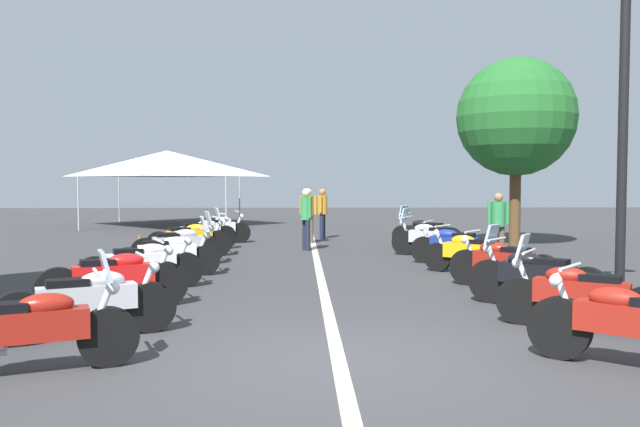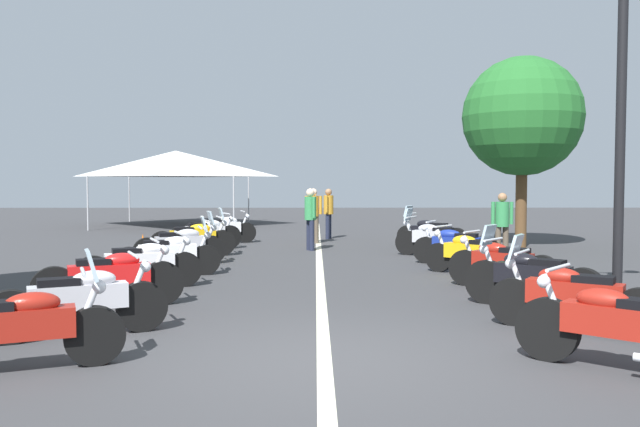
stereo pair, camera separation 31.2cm
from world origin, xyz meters
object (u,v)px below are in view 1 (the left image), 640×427
at_px(bystander_2, 498,220).
at_px(motorcycle_left_row_1, 89,301).
at_px(bystander_3, 323,210).
at_px(motorcycle_left_row_5, 179,245).
at_px(street_lamp_twin_globe, 624,70).
at_px(motorcycle_right_row_3, 502,263).
at_px(motorcycle_right_row_2, 534,276).
at_px(motorcycle_right_row_5, 453,245).
at_px(motorcycle_right_row_0, 632,325).
at_px(motorcycle_left_row_0, 30,328).
at_px(motorcycle_left_row_6, 190,238).
at_px(traffic_cone_0, 139,247).
at_px(motorcycle_left_row_3, 142,264).
at_px(roadside_tree_0, 516,117).
at_px(motorcycle_left_row_8, 218,229).
at_px(motorcycle_right_row_1, 578,294).
at_px(motorcycle_left_row_2, 115,278).
at_px(bystander_0, 308,211).
at_px(motorcycle_left_row_7, 201,233).
at_px(motorcycle_right_row_4, 470,253).
at_px(motorcycle_right_row_6, 430,238).
at_px(bystander_1, 306,214).
at_px(event_tent, 167,164).
at_px(motorcycle_right_row_7, 425,232).
at_px(motorcycle_left_row_4, 169,254).

bearing_deg(bystander_2, motorcycle_left_row_1, 138.99).
xyz_separation_m(motorcycle_left_row_1, bystander_3, (13.53, -3.28, 0.51)).
xyz_separation_m(motorcycle_left_row_5, street_lamp_twin_globe, (-5.29, -7.43, 3.04)).
xyz_separation_m(motorcycle_left_row_1, motorcycle_right_row_3, (3.47, -6.10, 0.00)).
distance_m(motorcycle_left_row_5, motorcycle_right_row_2, 8.07).
bearing_deg(street_lamp_twin_globe, motorcycle_left_row_5, 54.59).
bearing_deg(motorcycle_right_row_5, motorcycle_right_row_0, 117.42).
bearing_deg(motorcycle_right_row_3, motorcycle_left_row_0, 77.71).
distance_m(motorcycle_left_row_0, motorcycle_left_row_6, 9.98).
bearing_deg(traffic_cone_0, motorcycle_left_row_3, -165.58).
xyz_separation_m(motorcycle_left_row_3, bystander_3, (10.00, -3.49, 0.51)).
relative_size(motorcycle_left_row_5, roadside_tree_0, 0.37).
height_order(motorcycle_left_row_6, motorcycle_right_row_0, motorcycle_left_row_6).
bearing_deg(motorcycle_left_row_8, motorcycle_right_row_5, -57.34).
relative_size(motorcycle_right_row_0, street_lamp_twin_globe, 0.33).
relative_size(motorcycle_right_row_1, roadside_tree_0, 0.34).
xyz_separation_m(motorcycle_left_row_2, motorcycle_left_row_3, (1.75, 0.02, -0.01)).
distance_m(motorcycle_left_row_5, bystander_0, 5.97).
height_order(motorcycle_right_row_2, street_lamp_twin_globe, street_lamp_twin_globe).
height_order(motorcycle_left_row_3, motorcycle_left_row_5, motorcycle_left_row_5).
bearing_deg(motorcycle_left_row_7, roadside_tree_0, -22.88).
xyz_separation_m(motorcycle_right_row_1, traffic_cone_0, (7.79, 7.42, -0.17)).
relative_size(motorcycle_right_row_0, motorcycle_right_row_4, 1.01).
bearing_deg(motorcycle_right_row_2, motorcycle_left_row_7, -13.97).
relative_size(motorcycle_left_row_7, motorcycle_right_row_6, 1.01).
xyz_separation_m(motorcycle_left_row_7, motorcycle_left_row_8, (1.89, -0.22, -0.01)).
relative_size(motorcycle_left_row_2, roadside_tree_0, 0.38).
distance_m(motorcycle_right_row_2, bystander_1, 8.90).
xyz_separation_m(motorcycle_right_row_6, bystander_0, (3.51, 3.04, 0.51)).
xyz_separation_m(motorcycle_right_row_0, motorcycle_right_row_3, (4.99, -0.27, -0.01)).
bearing_deg(motorcycle_right_row_2, street_lamp_twin_globe, -147.02).
xyz_separation_m(bystander_3, roadside_tree_0, (-2.75, -5.48, 2.76)).
bearing_deg(motorcycle_right_row_2, motorcycle_left_row_2, 38.92).
bearing_deg(motorcycle_right_row_6, event_tent, -22.00).
distance_m(motorcycle_left_row_7, motorcycle_right_row_0, 13.13).
relative_size(motorcycle_right_row_7, bystander_0, 1.07).
bearing_deg(event_tent, motorcycle_left_row_4, -168.50).
distance_m(motorcycle_left_row_0, event_tent, 21.85).
bearing_deg(motorcycle_left_row_4, motorcycle_left_row_5, 78.41).
relative_size(motorcycle_left_row_8, motorcycle_right_row_2, 1.17).
distance_m(motorcycle_left_row_4, traffic_cone_0, 3.19).
xyz_separation_m(motorcycle_right_row_5, bystander_3, (6.74, 2.74, 0.52)).
bearing_deg(motorcycle_left_row_7, motorcycle_right_row_7, -25.11).
relative_size(street_lamp_twin_globe, traffic_cone_0, 8.43).
xyz_separation_m(motorcycle_right_row_0, motorcycle_right_row_2, (3.23, -0.19, 0.01)).
distance_m(motorcycle_left_row_6, motorcycle_left_row_7, 1.64).
relative_size(motorcycle_left_row_7, motorcycle_right_row_7, 1.07).
height_order(bystander_1, bystander_3, bystander_1).
xyz_separation_m(motorcycle_left_row_1, motorcycle_left_row_5, (6.85, 0.18, 0.01)).
height_order(motorcycle_left_row_0, event_tent, event_tent).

